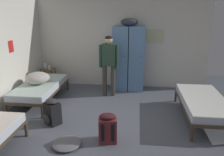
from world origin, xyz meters
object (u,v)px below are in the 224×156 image
at_px(bed_right, 204,103).
at_px(person_traveler, 109,60).
at_px(backpack_maroon, 108,128).
at_px(backpack_black, 52,112).
at_px(bed_left_rear, 40,87).
at_px(clothes_pile_grey, 67,143).
at_px(shelf_unit, 48,76).
at_px(lotion_bottle, 49,67).
at_px(locker_bank, 129,57).
at_px(bedding_heap, 38,78).
at_px(water_bottle, 45,65).

xyz_separation_m(bed_right, person_traveler, (-2.20, 1.17, 0.61)).
distance_m(bed_right, backpack_maroon, 2.22).
distance_m(bed_right, backpack_black, 3.22).
height_order(bed_left_rear, backpack_maroon, backpack_maroon).
bearing_deg(clothes_pile_grey, shelf_unit, 116.63).
xyz_separation_m(lotion_bottle, backpack_black, (0.91, -2.24, -0.38)).
height_order(locker_bank, clothes_pile_grey, locker_bank).
relative_size(locker_bank, backpack_black, 3.76).
xyz_separation_m(lotion_bottle, clothes_pile_grey, (1.44, -2.97, -0.60)).
relative_size(locker_bank, clothes_pile_grey, 3.98).
relative_size(lotion_bottle, backpack_maroon, 0.30).
relative_size(bedding_heap, water_bottle, 2.81).
height_order(bed_right, clothes_pile_grey, bed_right).
distance_m(water_bottle, backpack_black, 2.56).
distance_m(bedding_heap, lotion_bottle, 1.12).
xyz_separation_m(person_traveler, backpack_maroon, (0.27, -2.26, -0.73)).
height_order(shelf_unit, backpack_black, shelf_unit).
bearing_deg(water_bottle, person_traveler, -15.27).
relative_size(shelf_unit, backpack_maroon, 1.04).
height_order(locker_bank, shelf_unit, locker_bank).
bearing_deg(locker_bank, bedding_heap, -151.50).
xyz_separation_m(water_bottle, backpack_black, (1.06, -2.30, -0.41)).
xyz_separation_m(backpack_black, clothes_pile_grey, (0.53, -0.74, -0.22)).
height_order(locker_bank, backpack_black, locker_bank).
bearing_deg(locker_bank, bed_left_rear, -151.08).
bearing_deg(person_traveler, backpack_maroon, -83.24).
bearing_deg(bed_left_rear, bed_right, -8.04).
distance_m(locker_bank, bedding_heap, 2.57).
relative_size(water_bottle, clothes_pile_grey, 0.42).
bearing_deg(locker_bank, shelf_unit, -178.55).
bearing_deg(clothes_pile_grey, backpack_maroon, 17.90).
bearing_deg(clothes_pile_grey, backpack_black, 125.91).
bearing_deg(locker_bank, backpack_black, -122.09).
xyz_separation_m(shelf_unit, bedding_heap, (0.20, -1.16, 0.29)).
xyz_separation_m(bed_left_rear, bedding_heap, (-0.05, -0.01, 0.25)).
height_order(locker_bank, lotion_bottle, locker_bank).
relative_size(bedding_heap, clothes_pile_grey, 1.18).
xyz_separation_m(shelf_unit, bed_right, (4.14, -1.70, 0.04)).
distance_m(locker_bank, water_bottle, 2.54).
xyz_separation_m(bed_left_rear, bed_right, (3.89, -0.55, 0.00)).
distance_m(person_traveler, water_bottle, 2.12).
xyz_separation_m(bedding_heap, backpack_maroon, (2.01, -1.63, -0.37)).
xyz_separation_m(shelf_unit, backpack_black, (0.98, -2.28, -0.09)).
height_order(locker_bank, person_traveler, locker_bank).
xyz_separation_m(backpack_black, backpack_maroon, (1.23, -0.51, 0.00)).
xyz_separation_m(bedding_heap, backpack_black, (0.78, -1.12, -0.37)).
height_order(bed_right, lotion_bottle, lotion_bottle).
bearing_deg(backpack_black, backpack_maroon, -22.59).
bearing_deg(backpack_black, lotion_bottle, 112.08).
distance_m(locker_bank, backpack_black, 2.85).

